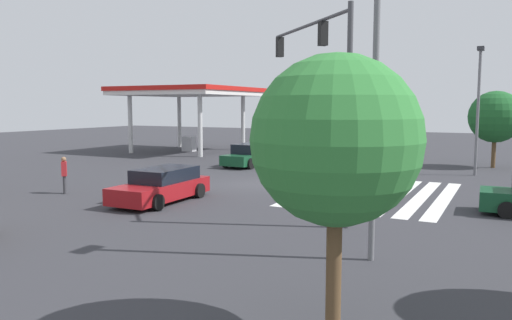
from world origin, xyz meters
TOP-DOWN VIEW (x-y plane):
  - ground_plane at (0.00, 0.00)m, footprint 113.14×113.14m
  - crosswalk_markings at (0.00, -6.16)m, footprint 9.48×6.30m
  - traffic_signal_mast at (-5.43, -5.43)m, footprint 4.78×4.78m
  - car_2 at (15.13, 3.15)m, footprint 4.43×2.05m
  - car_4 at (6.61, 3.90)m, footprint 4.27×2.18m
  - car_5 at (-5.88, 1.38)m, footprint 4.79×2.20m
  - car_6 at (2.04, -4.48)m, footprint 2.32×4.29m
  - gas_station_canopy at (13.67, 13.55)m, footprint 10.16×10.16m
  - pedestrian at (-6.38, 6.47)m, footprint 0.41×0.41m
  - street_light_pole_a at (8.53, -9.70)m, footprint 0.80×0.36m
  - street_light_pole_b at (-9.82, -8.34)m, footprint 0.80×0.36m
  - tree_corner_a at (12.91, -10.50)m, footprint 3.29×3.29m
  - tree_corner_c at (-14.50, -8.87)m, footprint 2.82×2.82m

SIDE VIEW (x-z plane):
  - ground_plane at x=0.00m, z-range 0.00..0.00m
  - crosswalk_markings at x=0.00m, z-range 0.00..0.01m
  - car_5 at x=-5.88m, z-range -0.02..1.36m
  - car_2 at x=15.13m, z-range -0.03..1.44m
  - car_4 at x=6.61m, z-range -0.02..1.45m
  - car_6 at x=2.04m, z-range -0.08..1.62m
  - pedestrian at x=-6.38m, z-range 0.10..1.77m
  - tree_corner_a at x=12.91m, z-range 0.80..5.72m
  - tree_corner_c at x=-14.50m, z-range 0.98..5.80m
  - street_light_pole_a at x=8.53m, z-range 0.78..8.01m
  - street_light_pole_b at x=-9.82m, z-range 0.79..8.52m
  - gas_station_canopy at x=13.67m, z-range 2.26..7.80m
  - traffic_signal_mast at x=-5.43m, z-range 1.54..8.73m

